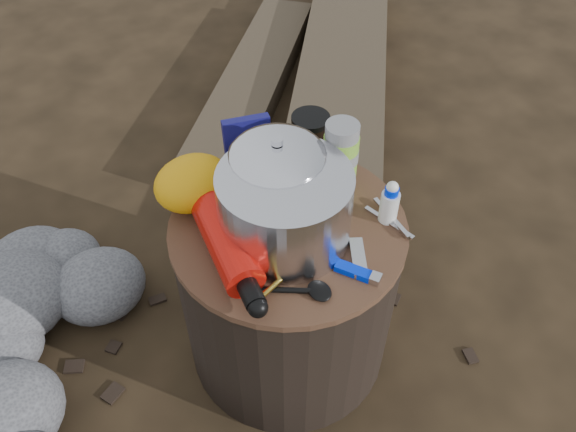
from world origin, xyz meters
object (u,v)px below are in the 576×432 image
camping_pot (278,180)px  thermos (340,161)px  fuel_bottle (225,238)px  log_main (340,94)px  travel_mug (310,140)px  stump (288,291)px

camping_pot → thermos: 0.14m
fuel_bottle → thermos: bearing=12.5°
fuel_bottle → log_main: bearing=50.4°
camping_pot → thermos: size_ratio=1.03×
travel_mug → camping_pot: bearing=-144.4°
thermos → log_main: bearing=53.0°
log_main → travel_mug: (-0.55, -0.62, 0.43)m
camping_pot → fuel_bottle: (-0.14, -0.04, -0.06)m
stump → travel_mug: bearing=44.7°
thermos → fuel_bottle: bearing=-175.8°
stump → log_main: stump is taller
log_main → camping_pot: 1.11m
stump → travel_mug: (0.15, 0.15, 0.29)m
stump → travel_mug: travel_mug is taller
log_main → fuel_bottle: size_ratio=5.97×
log_main → thermos: bearing=-88.0°
camping_pot → log_main: bearing=46.0°
thermos → camping_pot: bearing=173.1°
log_main → travel_mug: size_ratio=15.66×
fuel_bottle → travel_mug: bearing=34.5°
fuel_bottle → thermos: 0.29m
stump → thermos: bearing=9.9°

